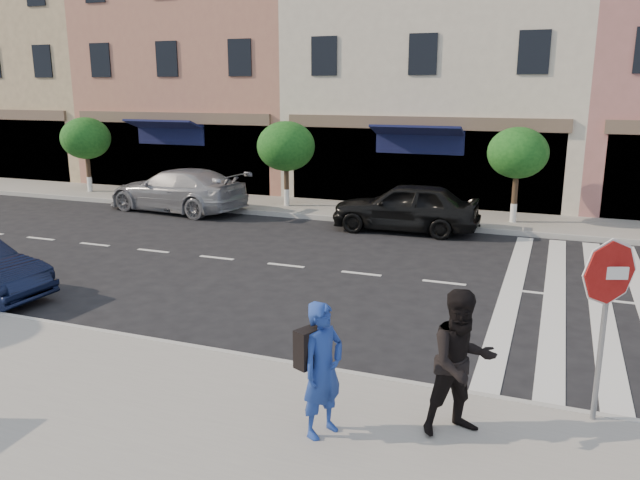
% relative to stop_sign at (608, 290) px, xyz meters
% --- Properties ---
extents(ground, '(120.00, 120.00, 0.00)m').
position_rel_stop_sign_xyz_m(ground, '(-4.95, 1.67, -1.94)').
color(ground, black).
rests_on(ground, ground).
extents(sidewalk_near, '(60.00, 4.50, 0.15)m').
position_rel_stop_sign_xyz_m(sidewalk_near, '(-4.95, -2.08, -1.86)').
color(sidewalk_near, gray).
rests_on(sidewalk_near, ground).
extents(sidewalk_far, '(60.00, 3.00, 0.15)m').
position_rel_stop_sign_xyz_m(sidewalk_far, '(-4.95, 12.67, -1.86)').
color(sidewalk_far, gray).
rests_on(sidewalk_far, ground).
extents(building_west_far, '(12.00, 9.00, 12.00)m').
position_rel_stop_sign_xyz_m(building_west_far, '(-26.95, 18.67, 4.06)').
color(building_west_far, '#D7B88A').
rests_on(building_west_far, ground).
extents(building_west_mid, '(10.00, 9.00, 14.00)m').
position_rel_stop_sign_xyz_m(building_west_mid, '(-15.95, 18.67, 5.06)').
color(building_west_mid, tan).
rests_on(building_west_mid, ground).
extents(building_centre, '(11.00, 9.00, 11.00)m').
position_rel_stop_sign_xyz_m(building_centre, '(-5.45, 18.67, 3.56)').
color(building_centre, beige).
rests_on(building_centre, ground).
extents(street_tree_wa, '(2.00, 2.00, 3.05)m').
position_rel_stop_sign_xyz_m(street_tree_wa, '(-18.95, 12.47, 0.40)').
color(street_tree_wa, '#473323').
rests_on(street_tree_wa, sidewalk_far).
extents(street_tree_wb, '(2.10, 2.10, 3.06)m').
position_rel_stop_sign_xyz_m(street_tree_wb, '(-9.95, 12.47, 0.37)').
color(street_tree_wb, '#473323').
rests_on(street_tree_wb, sidewalk_far).
extents(street_tree_c, '(1.90, 1.90, 3.04)m').
position_rel_stop_sign_xyz_m(street_tree_c, '(-1.95, 12.47, 0.42)').
color(street_tree_c, '#473323').
rests_on(street_tree_c, sidewalk_far).
extents(stop_sign, '(0.82, 0.32, 2.45)m').
position_rel_stop_sign_xyz_m(stop_sign, '(0.00, 0.00, 0.00)').
color(stop_sign, gray).
rests_on(stop_sign, sidewalk_near).
extents(photographer, '(0.64, 0.75, 1.74)m').
position_rel_stop_sign_xyz_m(photographer, '(-3.20, -1.58, -0.92)').
color(photographer, navy).
rests_on(photographer, sidewalk_near).
extents(walker, '(1.16, 1.11, 1.88)m').
position_rel_stop_sign_xyz_m(walker, '(-1.61, -0.93, -0.85)').
color(walker, black).
rests_on(walker, sidewalk_near).
extents(car_far_left, '(5.57, 2.81, 1.55)m').
position_rel_stop_sign_xyz_m(car_far_left, '(-13.51, 10.77, -1.16)').
color(car_far_left, gray).
rests_on(car_far_left, ground).
extents(car_far_mid, '(4.59, 1.98, 1.54)m').
position_rel_stop_sign_xyz_m(car_far_mid, '(-5.05, 10.56, -1.17)').
color(car_far_mid, black).
rests_on(car_far_mid, ground).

